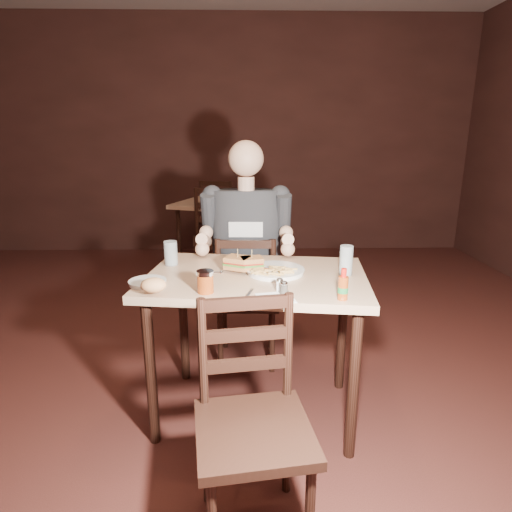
{
  "coord_description": "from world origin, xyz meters",
  "views": [
    {
      "loc": [
        0.24,
        -1.92,
        1.42
      ],
      "look_at": [
        0.29,
        0.11,
        0.85
      ],
      "focal_mm": 30.0,
      "sensor_mm": 36.0,
      "label": 1
    }
  ],
  "objects_px": {
    "glass_left": "(171,253)",
    "glass_right": "(346,260)",
    "chair_near": "(254,431)",
    "bg_chair_far": "(223,220)",
    "chair_far": "(247,298)",
    "bg_chair_near": "(217,241)",
    "diner": "(246,223)",
    "syrup_dispenser": "(205,282)",
    "bg_table": "(220,210)",
    "hot_sauce": "(343,284)",
    "dinner_plate": "(275,271)",
    "main_table": "(256,293)",
    "side_plate": "(148,283)"
  },
  "relations": [
    {
      "from": "diner",
      "to": "bg_chair_far",
      "type": "bearing_deg",
      "value": 98.31
    },
    {
      "from": "syrup_dispenser",
      "to": "glass_right",
      "type": "bearing_deg",
      "value": 26.79
    },
    {
      "from": "dinner_plate",
      "to": "hot_sauce",
      "type": "xyz_separation_m",
      "value": [
        0.25,
        -0.36,
        0.06
      ]
    },
    {
      "from": "bg_chair_near",
      "to": "glass_right",
      "type": "relative_size",
      "value": 6.62
    },
    {
      "from": "glass_right",
      "to": "glass_left",
      "type": "bearing_deg",
      "value": 167.97
    },
    {
      "from": "bg_chair_near",
      "to": "syrup_dispenser",
      "type": "xyz_separation_m",
      "value": [
        0.09,
        -2.13,
        0.34
      ]
    },
    {
      "from": "bg_table",
      "to": "chair_near",
      "type": "bearing_deg",
      "value": -84.75
    },
    {
      "from": "bg_chair_near",
      "to": "diner",
      "type": "relative_size",
      "value": 1.0
    },
    {
      "from": "chair_near",
      "to": "hot_sauce",
      "type": "relative_size",
      "value": 6.45
    },
    {
      "from": "dinner_plate",
      "to": "syrup_dispenser",
      "type": "height_order",
      "value": "syrup_dispenser"
    },
    {
      "from": "chair_near",
      "to": "glass_right",
      "type": "xyz_separation_m",
      "value": [
        0.46,
        0.71,
        0.41
      ]
    },
    {
      "from": "chair_near",
      "to": "bg_chair_far",
      "type": "relative_size",
      "value": 0.91
    },
    {
      "from": "glass_right",
      "to": "side_plate",
      "type": "relative_size",
      "value": 0.87
    },
    {
      "from": "dinner_plate",
      "to": "glass_left",
      "type": "distance_m",
      "value": 0.56
    },
    {
      "from": "chair_far",
      "to": "dinner_plate",
      "type": "relative_size",
      "value": 3.06
    },
    {
      "from": "chair_near",
      "to": "bg_chair_near",
      "type": "relative_size",
      "value": 0.9
    },
    {
      "from": "bg_chair_far",
      "to": "glass_left",
      "type": "bearing_deg",
      "value": 105.58
    },
    {
      "from": "bg_table",
      "to": "hot_sauce",
      "type": "relative_size",
      "value": 7.64
    },
    {
      "from": "chair_near",
      "to": "side_plate",
      "type": "height_order",
      "value": "chair_near"
    },
    {
      "from": "chair_far",
      "to": "syrup_dispenser",
      "type": "xyz_separation_m",
      "value": [
        -0.18,
        -0.81,
        0.39
      ]
    },
    {
      "from": "bg_chair_far",
      "to": "side_plate",
      "type": "xyz_separation_m",
      "value": [
        -0.18,
        -3.11,
        0.3
      ]
    },
    {
      "from": "glass_left",
      "to": "syrup_dispenser",
      "type": "distance_m",
      "value": 0.47
    },
    {
      "from": "main_table",
      "to": "bg_chair_far",
      "type": "xyz_separation_m",
      "value": [
        -0.32,
        2.99,
        -0.2
      ]
    },
    {
      "from": "bg_chair_near",
      "to": "syrup_dispenser",
      "type": "height_order",
      "value": "bg_chair_near"
    },
    {
      "from": "bg_chair_near",
      "to": "glass_left",
      "type": "xyz_separation_m",
      "value": [
        -0.12,
        -1.71,
        0.35
      ]
    },
    {
      "from": "bg_chair_far",
      "to": "syrup_dispenser",
      "type": "distance_m",
      "value": 3.25
    },
    {
      "from": "chair_far",
      "to": "chair_near",
      "type": "relative_size",
      "value": 0.99
    },
    {
      "from": "dinner_plate",
      "to": "side_plate",
      "type": "xyz_separation_m",
      "value": [
        -0.59,
        -0.15,
        -0.0
      ]
    },
    {
      "from": "main_table",
      "to": "chair_far",
      "type": "bearing_deg",
      "value": 94.58
    },
    {
      "from": "bg_table",
      "to": "chair_far",
      "type": "height_order",
      "value": "chair_far"
    },
    {
      "from": "dinner_plate",
      "to": "syrup_dispenser",
      "type": "xyz_separation_m",
      "value": [
        -0.32,
        -0.27,
        0.04
      ]
    },
    {
      "from": "diner",
      "to": "bg_table",
      "type": "bearing_deg",
      "value": 100.08
    },
    {
      "from": "diner",
      "to": "glass_right",
      "type": "xyz_separation_m",
      "value": [
        0.48,
        -0.53,
        -0.08
      ]
    },
    {
      "from": "dinner_plate",
      "to": "hot_sauce",
      "type": "distance_m",
      "value": 0.45
    },
    {
      "from": "glass_left",
      "to": "glass_right",
      "type": "bearing_deg",
      "value": -12.03
    },
    {
      "from": "chair_far",
      "to": "chair_near",
      "type": "distance_m",
      "value": 1.28
    },
    {
      "from": "bg_chair_near",
      "to": "chair_near",
      "type": "bearing_deg",
      "value": -90.51
    },
    {
      "from": "diner",
      "to": "side_plate",
      "type": "distance_m",
      "value": 0.8
    },
    {
      "from": "bg_chair_far",
      "to": "bg_chair_near",
      "type": "height_order",
      "value": "bg_chair_near"
    },
    {
      "from": "glass_left",
      "to": "glass_right",
      "type": "distance_m",
      "value": 0.9
    },
    {
      "from": "main_table",
      "to": "syrup_dispenser",
      "type": "xyz_separation_m",
      "value": [
        -0.23,
        -0.24,
        0.14
      ]
    },
    {
      "from": "chair_far",
      "to": "bg_chair_near",
      "type": "height_order",
      "value": "bg_chair_near"
    },
    {
      "from": "bg_table",
      "to": "dinner_plate",
      "type": "xyz_separation_m",
      "value": [
        0.41,
        -2.41,
        0.1
      ]
    },
    {
      "from": "main_table",
      "to": "diner",
      "type": "relative_size",
      "value": 1.19
    },
    {
      "from": "hot_sauce",
      "to": "side_plate",
      "type": "bearing_deg",
      "value": 165.91
    },
    {
      "from": "chair_near",
      "to": "dinner_plate",
      "type": "xyz_separation_m",
      "value": [
        0.12,
        0.74,
        0.35
      ]
    },
    {
      "from": "hot_sauce",
      "to": "syrup_dispenser",
      "type": "bearing_deg",
      "value": 170.35
    },
    {
      "from": "bg_chair_near",
      "to": "glass_right",
      "type": "bearing_deg",
      "value": -75.23
    },
    {
      "from": "dinner_plate",
      "to": "side_plate",
      "type": "relative_size",
      "value": 1.69
    },
    {
      "from": "chair_far",
      "to": "diner",
      "type": "bearing_deg",
      "value": 90.0
    }
  ]
}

